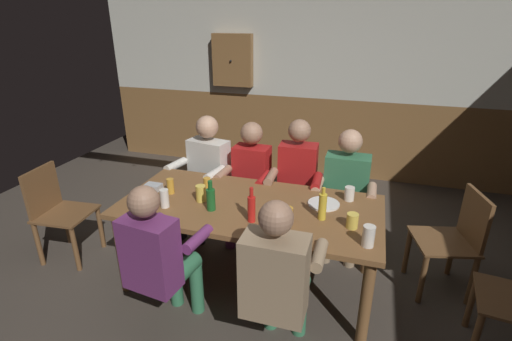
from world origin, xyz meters
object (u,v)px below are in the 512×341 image
object	(u,v)px
bottle_0	(211,198)
chair_empty_near_left	(454,239)
pint_glass_3	(349,194)
chair_empty_far_end	(58,210)
person_2	(296,179)
person_4	(159,255)
person_0	(205,170)
pint_glass_5	(352,221)
wall_dart_cabinet	(233,60)
person_5	(277,277)
pint_glass_6	(170,186)
plate_0	(324,204)
pint_glass_0	(368,236)
pint_glass_7	(207,184)
pint_glass_4	(201,193)
pint_glass_1	(288,215)
condiment_caddy	(153,187)
pint_glass_2	(164,198)
bottle_1	(251,208)
bottle_2	(323,206)
person_1	(249,177)
person_3	(345,187)
dining_table	(249,214)

from	to	relation	value
bottle_0	chair_empty_near_left	bearing A→B (deg)	16.99
pint_glass_3	chair_empty_far_end	bearing A→B (deg)	-169.62
person_2	person_4	world-z (taller)	person_2
person_0	pint_glass_5	size ratio (longest dim) A/B	11.20
person_0	wall_dart_cabinet	bearing A→B (deg)	-68.29
person_2	person_5	size ratio (longest dim) A/B	1.03
pint_glass_6	pint_glass_3	bearing A→B (deg)	12.14
plate_0	pint_glass_0	world-z (taller)	pint_glass_0
chair_empty_far_end	pint_glass_7	world-z (taller)	chair_empty_far_end
pint_glass_3	wall_dart_cabinet	world-z (taller)	wall_dart_cabinet
person_2	pint_glass_4	bearing A→B (deg)	48.71
person_4	pint_glass_1	distance (m)	0.93
person_5	chair_empty_far_end	xyz separation A→B (m)	(-2.22, 0.56, -0.19)
condiment_caddy	pint_glass_2	bearing A→B (deg)	-44.26
pint_glass_0	pint_glass_6	distance (m)	1.65
pint_glass_2	person_0	bearing A→B (deg)	95.61
bottle_1	pint_glass_2	xyz separation A→B (m)	(-0.72, 0.01, -0.03)
person_5	bottle_0	xyz separation A→B (m)	(-0.67, 0.55, 0.17)
pint_glass_1	wall_dart_cabinet	world-z (taller)	wall_dart_cabinet
bottle_0	pint_glass_5	world-z (taller)	bottle_0
pint_glass_7	wall_dart_cabinet	distance (m)	2.56
chair_empty_far_end	pint_glass_0	bearing A→B (deg)	81.56
person_5	bottle_2	xyz separation A→B (m)	(0.17, 0.66, 0.18)
pint_glass_3	person_1	bearing A→B (deg)	158.28
bottle_0	pint_glass_3	bearing A→B (deg)	25.66
person_0	pint_glass_0	size ratio (longest dim) A/B	8.37
condiment_caddy	pint_glass_7	distance (m)	0.47
chair_empty_near_left	bottle_0	xyz separation A→B (m)	(-1.85, -0.57, 0.36)
bottle_1	pint_glass_0	xyz separation A→B (m)	(0.82, -0.08, -0.04)
condiment_caddy	wall_dart_cabinet	xyz separation A→B (m)	(-0.18, 2.49, 0.79)
person_2	person_3	distance (m)	0.46
plate_0	bottle_2	distance (m)	0.25
person_5	wall_dart_cabinet	distance (m)	3.66
bottle_0	pint_glass_4	xyz separation A→B (m)	(-0.14, 0.11, -0.03)
dining_table	person_5	bearing A→B (deg)	-60.09
person_2	chair_empty_far_end	size ratio (longest dim) A/B	1.42
pint_glass_0	pint_glass_3	distance (m)	0.66
dining_table	person_5	size ratio (longest dim) A/B	1.71
condiment_caddy	pint_glass_5	bearing A→B (deg)	-4.72
chair_empty_far_end	pint_glass_0	world-z (taller)	pint_glass_0
person_1	bottle_1	xyz separation A→B (m)	(0.33, -0.95, 0.19)
pint_glass_4	wall_dart_cabinet	world-z (taller)	wall_dart_cabinet
person_4	chair_empty_far_end	size ratio (longest dim) A/B	1.35
pint_glass_7	person_2	bearing A→B (deg)	41.02
pint_glass_1	person_1	bearing A→B (deg)	123.30
dining_table	pint_glass_3	distance (m)	0.83
person_3	pint_glass_0	xyz separation A→B (m)	(0.22, -1.05, 0.15)
chair_empty_far_end	pint_glass_1	size ratio (longest dim) A/B	7.25
bottle_2	pint_glass_4	distance (m)	0.97
person_0	plate_0	distance (m)	1.39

